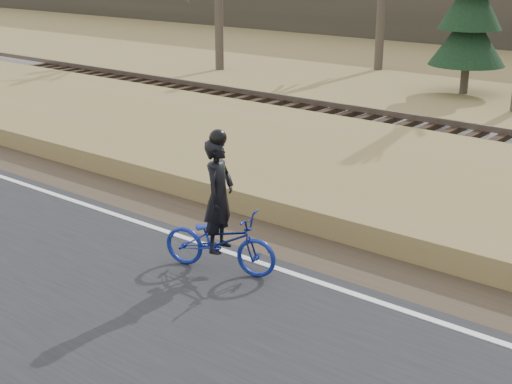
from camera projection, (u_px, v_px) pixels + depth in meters
The scene contains 9 objects.
ground at pixel (227, 262), 11.46m from camera, with size 120.00×120.00×0.00m, color olive.
road at pixel (105, 320), 9.61m from camera, with size 120.00×6.00×0.06m, color black.
edge_line at pixel (235, 254), 11.59m from camera, with size 120.00×0.12×0.01m, color silver.
shoulder at pixel (272, 238), 12.34m from camera, with size 120.00×1.60×0.04m, color #473A2B.
embankment at pixel (362, 185), 14.49m from camera, with size 120.00×5.00×0.44m, color olive.
ballast at pixel (442, 147), 17.30m from camera, with size 120.00×3.00×0.45m, color slate.
railroad at pixel (443, 135), 17.20m from camera, with size 120.00×2.40×0.29m.
cyclist at pixel (220, 227), 10.81m from camera, with size 1.95×1.14×2.24m.
conifer at pixel (472, 2), 23.94m from camera, with size 2.60×2.60×6.54m.
Camera 1 is at (6.93, -7.89, 4.76)m, focal length 50.00 mm.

